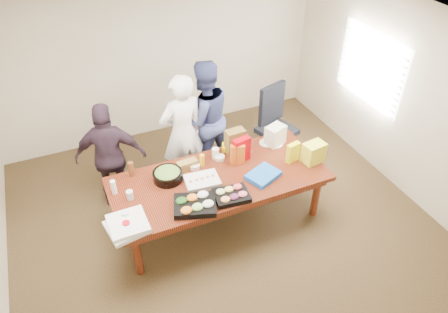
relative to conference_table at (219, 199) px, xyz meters
name	(u,v)px	position (x,y,z in m)	size (l,w,h in m)	color
floor	(219,219)	(0.00, 0.00, -0.39)	(5.50, 5.00, 0.02)	#47301E
ceiling	(218,30)	(0.00, 0.00, 2.33)	(5.50, 5.00, 0.02)	white
wall_back	(159,59)	(0.00, 2.50, 0.98)	(5.50, 0.04, 2.70)	beige
wall_front	(344,310)	(0.00, -2.50, 0.98)	(5.50, 0.04, 2.70)	beige
wall_right	(397,95)	(2.75, 0.00, 0.98)	(0.04, 5.00, 2.70)	beige
window_panel	(370,68)	(2.72, 0.60, 1.12)	(0.03, 1.40, 1.10)	white
window_blinds	(368,68)	(2.68, 0.60, 1.12)	(0.04, 1.36, 1.00)	beige
conference_table	(219,199)	(0.00, 0.00, 0.00)	(2.80, 1.20, 0.75)	#4C1C0F
office_chair	(277,128)	(1.38, 0.90, 0.22)	(0.61, 0.61, 1.19)	black
person_center	(182,133)	(-0.17, 0.92, 0.54)	(0.66, 0.44, 1.82)	white
person_right	(204,118)	(0.26, 1.18, 0.53)	(0.88, 0.69, 1.82)	#394277
person_left	(111,157)	(-1.20, 0.93, 0.43)	(0.95, 0.39, 1.62)	#2C1E2A
veggie_tray	(195,205)	(-0.48, -0.39, 0.41)	(0.49, 0.39, 0.08)	black
fruit_tray	(231,196)	(-0.01, -0.41, 0.41)	(0.42, 0.33, 0.06)	black
sheet_cake	(202,181)	(-0.24, -0.02, 0.41)	(0.43, 0.32, 0.07)	silver
salad_bowl	(168,176)	(-0.62, 0.23, 0.44)	(0.38, 0.38, 0.12)	black
chip_bag_blue	(263,175)	(0.53, -0.22, 0.41)	(0.41, 0.31, 0.06)	blue
chip_bag_red	(241,150)	(0.42, 0.21, 0.55)	(0.24, 0.10, 0.35)	#B50008
chip_bag_yellow	(293,152)	(1.05, -0.08, 0.52)	(0.19, 0.08, 0.28)	#F6F615
chip_bag_orange	(237,154)	(0.34, 0.18, 0.52)	(0.19, 0.08, 0.29)	#D56115
mayo_jar	(215,153)	(0.12, 0.41, 0.45)	(0.10, 0.10, 0.15)	white
mustard_bottle	(202,160)	(-0.11, 0.31, 0.47)	(0.06, 0.06, 0.18)	#F3B40A
dressing_bottle	(131,169)	(-1.02, 0.48, 0.48)	(0.07, 0.07, 0.22)	#633017
ranch_bottle	(114,187)	(-1.30, 0.24, 0.47)	(0.06, 0.06, 0.19)	white
banana_bunch	(231,147)	(0.39, 0.48, 0.42)	(0.25, 0.14, 0.08)	#FFE300
bread_loaf	(187,165)	(-0.31, 0.35, 0.43)	(0.27, 0.12, 0.11)	olive
kraft_bag	(235,141)	(0.43, 0.43, 0.55)	(0.27, 0.15, 0.35)	brown
red_cup	(127,226)	(-1.30, -0.42, 0.43)	(0.09, 0.09, 0.11)	red
clear_cup_a	(126,216)	(-1.28, -0.26, 0.44)	(0.09, 0.09, 0.12)	white
clear_cup_b	(130,195)	(-1.15, 0.07, 0.43)	(0.08, 0.08, 0.12)	silver
pizza_box_lower	(127,227)	(-1.30, -0.40, 0.40)	(0.42, 0.42, 0.05)	silver
pizza_box_upper	(128,223)	(-1.28, -0.40, 0.45)	(0.42, 0.42, 0.05)	white
plate_a	(275,144)	(1.02, 0.36, 0.38)	(0.24, 0.24, 0.01)	silver
plate_b	(267,143)	(0.93, 0.42, 0.38)	(0.22, 0.22, 0.01)	silver
dip_bowl_a	(220,158)	(0.16, 0.35, 0.40)	(0.14, 0.14, 0.05)	silver
dip_bowl_b	(195,166)	(-0.22, 0.31, 0.40)	(0.15, 0.15, 0.06)	beige
grocery_bag_white	(275,135)	(1.03, 0.37, 0.52)	(0.27, 0.19, 0.29)	white
grocery_bag_yellow	(314,153)	(1.30, -0.19, 0.52)	(0.28, 0.20, 0.28)	yellow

